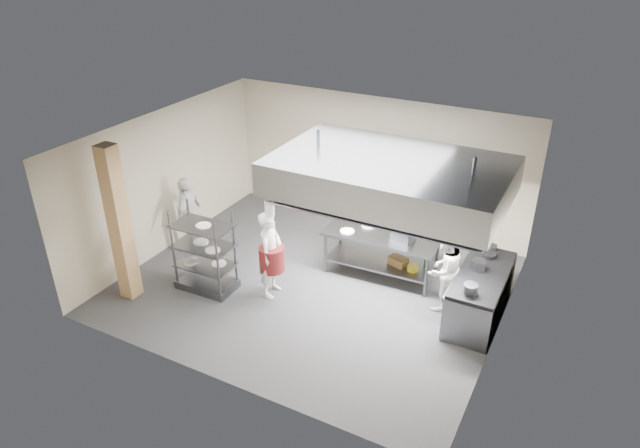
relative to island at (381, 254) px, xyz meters
The scene contains 23 objects.
floor 1.46m from the island, 136.22° to the right, with size 7.00×7.00×0.00m, color #2D2D2F.
ceiling 2.90m from the island, 136.22° to the right, with size 7.00×7.00×0.00m, color silver.
wall_back 2.50m from the island, 116.09° to the left, with size 7.00×7.00×0.00m, color #BBAE95.
wall_left 4.72m from the island, 167.98° to the right, with size 6.00×6.00×0.00m, color #BBAE95.
wall_right 2.87m from the island, 20.97° to the right, with size 6.00×6.00×0.00m, color #BBAE95.
column 4.95m from the island, 143.76° to the right, with size 0.30×0.30×3.00m, color tan.
exhaust_hood 2.05m from the island, 61.74° to the right, with size 4.00×2.50×0.60m, color slate.
hood_strip_a 1.82m from the island, 137.07° to the right, with size 1.60×0.12×0.04m, color white.
hood_strip_b 2.10m from the island, 24.94° to the right, with size 1.60×0.12×0.04m, color white.
wall_shelf 2.30m from the island, 66.97° to the left, with size 1.50×0.28×0.04m, color slate.
island is the anchor object (origin of this frame).
island_worktop 0.42m from the island, ahead, with size 2.23×0.93×0.06m, color slate.
island_undershelf 0.16m from the island, behind, with size 2.05×0.83×0.04m, color slate.
pass_rack 3.43m from the island, 144.35° to the right, with size 1.11×0.65×1.66m, color slate, non-canonical shape.
cooking_range 2.13m from the island, 12.42° to the right, with size 0.80×2.00×0.84m, color slate.
range_top 2.17m from the island, 12.42° to the right, with size 0.78×1.96×0.06m, color black.
chef_head 2.25m from the island, 134.72° to the right, with size 0.62×0.41×1.70m, color silver.
chef_line 1.53m from the island, 20.04° to the right, with size 0.78×0.61×1.60m, color white.
chef_plating 4.13m from the island, 166.73° to the right, with size 0.97×0.40×1.65m, color silver.
griddle 0.70m from the island, ahead, with size 0.40×0.31×0.19m, color slate.
wicker_basket 0.37m from the island, ahead, with size 0.35×0.24×0.15m, color olive.
stockpot 2.07m from the island, 10.76° to the right, with size 0.25×0.25×0.17m, color gray.
plate_stack 3.41m from the island, 144.35° to the right, with size 0.28×0.28×0.05m, color white.
Camera 1 is at (4.45, -8.18, 6.24)m, focal length 32.00 mm.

